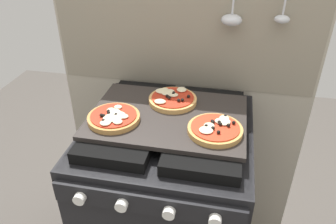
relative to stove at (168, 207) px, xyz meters
The scene contains 6 objects.
kitchen_backsplash 0.48m from the stove, 89.70° to the left, with size 1.10×0.09×1.55m.
stove is the anchor object (origin of this frame).
baking_tray 0.46m from the stove, 90.00° to the left, with size 0.54×0.38×0.02m, color #2D2826.
pizza_left 0.51m from the stove, 156.98° to the right, with size 0.18×0.18×0.03m.
pizza_right 0.51m from the stove, 22.95° to the right, with size 0.18×0.18×0.03m.
pizza_center 0.49m from the stove, 91.66° to the left, with size 0.18×0.18×0.03m.
Camera 1 is at (0.20, -0.96, 1.54)m, focal length 35.38 mm.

